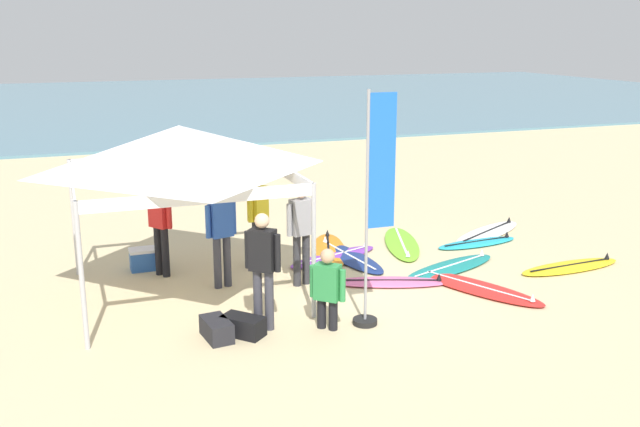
{
  "coord_description": "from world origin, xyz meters",
  "views": [
    {
      "loc": [
        -4.0,
        -10.56,
        4.17
      ],
      "look_at": [
        0.26,
        1.06,
        1.0
      ],
      "focal_mm": 40.33,
      "sensor_mm": 36.0,
      "label": 1
    }
  ],
  "objects_px": {
    "surfboard_yellow": "(571,267)",
    "banner_flag": "(374,219)",
    "surfboard_orange": "(329,251)",
    "person_grey": "(301,228)",
    "surfboard_teal": "(451,267)",
    "person_green": "(327,286)",
    "person_blue": "(221,230)",
    "canopy_tent": "(180,149)",
    "surfboard_navy": "(348,256)",
    "surfboard_red": "(478,288)",
    "cooler_box": "(144,259)",
    "person_yellow": "(258,214)",
    "gear_bag_by_pole": "(243,326)",
    "surfboard_white": "(488,232)",
    "surfboard_purple": "(334,256)",
    "gear_bag_near_tent": "(217,329)",
    "surfboard_lime": "(402,244)",
    "person_red": "(160,221)",
    "surfboard_cyan": "(477,243)",
    "surfboard_pink": "(391,282)",
    "person_black": "(263,263)"
  },
  "relations": [
    {
      "from": "surfboard_yellow",
      "to": "banner_flag",
      "type": "height_order",
      "value": "banner_flag"
    },
    {
      "from": "surfboard_orange",
      "to": "person_grey",
      "type": "relative_size",
      "value": 1.48
    },
    {
      "from": "surfboard_teal",
      "to": "person_green",
      "type": "xyz_separation_m",
      "value": [
        -3.02,
        -1.72,
        0.62
      ]
    },
    {
      "from": "surfboard_orange",
      "to": "person_blue",
      "type": "bearing_deg",
      "value": -153.97
    },
    {
      "from": "canopy_tent",
      "to": "person_green",
      "type": "height_order",
      "value": "canopy_tent"
    },
    {
      "from": "surfboard_teal",
      "to": "surfboard_navy",
      "type": "distance_m",
      "value": 1.93
    },
    {
      "from": "surfboard_red",
      "to": "cooler_box",
      "type": "height_order",
      "value": "cooler_box"
    },
    {
      "from": "person_yellow",
      "to": "gear_bag_by_pole",
      "type": "distance_m",
      "value": 3.14
    },
    {
      "from": "canopy_tent",
      "to": "surfboard_white",
      "type": "bearing_deg",
      "value": 11.66
    },
    {
      "from": "surfboard_purple",
      "to": "person_green",
      "type": "distance_m",
      "value": 3.34
    },
    {
      "from": "gear_bag_near_tent",
      "to": "surfboard_orange",
      "type": "bearing_deg",
      "value": 47.78
    },
    {
      "from": "banner_flag",
      "to": "person_yellow",
      "type": "bearing_deg",
      "value": 105.67
    },
    {
      "from": "surfboard_lime",
      "to": "surfboard_white",
      "type": "height_order",
      "value": "same"
    },
    {
      "from": "surfboard_navy",
      "to": "person_blue",
      "type": "bearing_deg",
      "value": -164.11
    },
    {
      "from": "surfboard_teal",
      "to": "banner_flag",
      "type": "distance_m",
      "value": 3.3
    },
    {
      "from": "surfboard_red",
      "to": "surfboard_purple",
      "type": "distance_m",
      "value": 2.9
    },
    {
      "from": "surfboard_lime",
      "to": "surfboard_navy",
      "type": "xyz_separation_m",
      "value": [
        -1.32,
        -0.39,
        0.0
      ]
    },
    {
      "from": "surfboard_red",
      "to": "surfboard_teal",
      "type": "relative_size",
      "value": 1.07
    },
    {
      "from": "surfboard_white",
      "to": "person_green",
      "type": "bearing_deg",
      "value": -144.91
    },
    {
      "from": "surfboard_red",
      "to": "person_green",
      "type": "relative_size",
      "value": 2.05
    },
    {
      "from": "surfboard_white",
      "to": "person_red",
      "type": "height_order",
      "value": "person_red"
    },
    {
      "from": "surfboard_orange",
      "to": "surfboard_cyan",
      "type": "bearing_deg",
      "value": -9.16
    },
    {
      "from": "person_blue",
      "to": "banner_flag",
      "type": "distance_m",
      "value": 2.9
    },
    {
      "from": "surfboard_yellow",
      "to": "surfboard_pink",
      "type": "height_order",
      "value": "same"
    },
    {
      "from": "person_yellow",
      "to": "cooler_box",
      "type": "xyz_separation_m",
      "value": [
        -1.98,
        0.55,
        -0.79
      ]
    },
    {
      "from": "canopy_tent",
      "to": "surfboard_teal",
      "type": "bearing_deg",
      "value": -4.59
    },
    {
      "from": "surfboard_pink",
      "to": "person_grey",
      "type": "bearing_deg",
      "value": 160.8
    },
    {
      "from": "surfboard_red",
      "to": "surfboard_teal",
      "type": "xyz_separation_m",
      "value": [
        0.11,
        1.09,
        0.0
      ]
    },
    {
      "from": "banner_flag",
      "to": "surfboard_red",
      "type": "bearing_deg",
      "value": 16.65
    },
    {
      "from": "surfboard_white",
      "to": "canopy_tent",
      "type": "bearing_deg",
      "value": -168.34
    },
    {
      "from": "surfboard_white",
      "to": "person_black",
      "type": "xyz_separation_m",
      "value": [
        -5.77,
        -3.13,
        0.95
      ]
    },
    {
      "from": "person_blue",
      "to": "surfboard_cyan",
      "type": "bearing_deg",
      "value": 6.92
    },
    {
      "from": "surfboard_navy",
      "to": "banner_flag",
      "type": "relative_size",
      "value": 0.7
    },
    {
      "from": "surfboard_cyan",
      "to": "person_blue",
      "type": "relative_size",
      "value": 1.09
    },
    {
      "from": "surfboard_yellow",
      "to": "surfboard_red",
      "type": "distance_m",
      "value": 2.19
    },
    {
      "from": "canopy_tent",
      "to": "surfboard_teal",
      "type": "xyz_separation_m",
      "value": [
        4.68,
        -0.38,
        -2.35
      ]
    },
    {
      "from": "cooler_box",
      "to": "surfboard_red",
      "type": "bearing_deg",
      "value": -30.32
    },
    {
      "from": "person_red",
      "to": "person_grey",
      "type": "height_order",
      "value": "same"
    },
    {
      "from": "surfboard_white",
      "to": "person_black",
      "type": "distance_m",
      "value": 6.63
    },
    {
      "from": "surfboard_cyan",
      "to": "person_green",
      "type": "bearing_deg",
      "value": -146.27
    },
    {
      "from": "surfboard_white",
      "to": "banner_flag",
      "type": "bearing_deg",
      "value": -140.47
    },
    {
      "from": "surfboard_orange",
      "to": "surfboard_pink",
      "type": "bearing_deg",
      "value": -79.22
    },
    {
      "from": "canopy_tent",
      "to": "banner_flag",
      "type": "height_order",
      "value": "banner_flag"
    },
    {
      "from": "surfboard_pink",
      "to": "surfboard_navy",
      "type": "height_order",
      "value": "same"
    },
    {
      "from": "person_blue",
      "to": "person_green",
      "type": "bearing_deg",
      "value": -65.25
    },
    {
      "from": "surfboard_teal",
      "to": "cooler_box",
      "type": "height_order",
      "value": "cooler_box"
    },
    {
      "from": "person_blue",
      "to": "gear_bag_near_tent",
      "type": "relative_size",
      "value": 2.85
    },
    {
      "from": "gear_bag_by_pole",
      "to": "surfboard_red",
      "type": "bearing_deg",
      "value": 6.1
    },
    {
      "from": "surfboard_white",
      "to": "surfboard_orange",
      "type": "bearing_deg",
      "value": -178.44
    },
    {
      "from": "person_yellow",
      "to": "cooler_box",
      "type": "height_order",
      "value": "person_yellow"
    }
  ]
}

